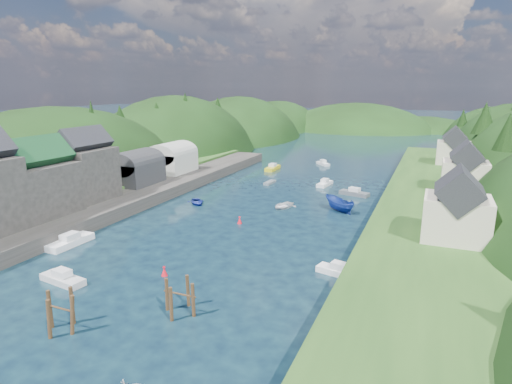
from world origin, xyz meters
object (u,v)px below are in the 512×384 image
at_px(piling_cluster_near, 61,315).
at_px(piling_cluster_far, 180,300).
at_px(channel_buoy_near, 164,271).
at_px(channel_buoy_far, 240,220).

height_order(piling_cluster_near, piling_cluster_far, piling_cluster_near).
bearing_deg(piling_cluster_far, channel_buoy_near, 134.27).
height_order(piling_cluster_far, channel_buoy_far, piling_cluster_far).
height_order(channel_buoy_near, channel_buoy_far, same).
distance_m(channel_buoy_near, channel_buoy_far, 18.98).
bearing_deg(channel_buoy_far, channel_buoy_near, -89.72).
relative_size(piling_cluster_near, channel_buoy_far, 3.60).
relative_size(piling_cluster_far, channel_buoy_far, 3.34).
bearing_deg(piling_cluster_near, piling_cluster_far, 39.68).
xyz_separation_m(piling_cluster_near, piling_cluster_far, (7.35, 6.10, -0.14)).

